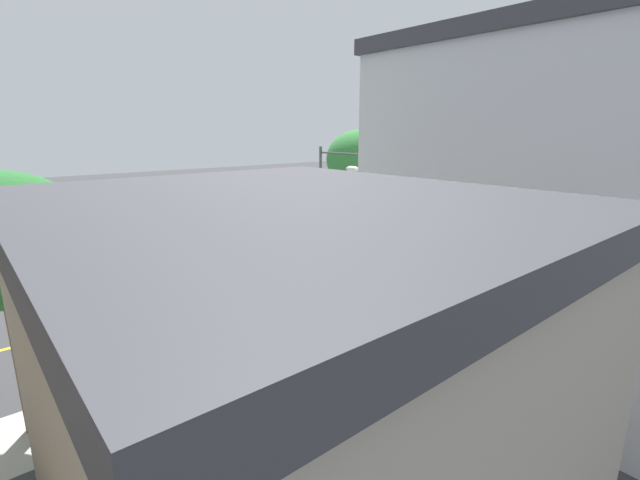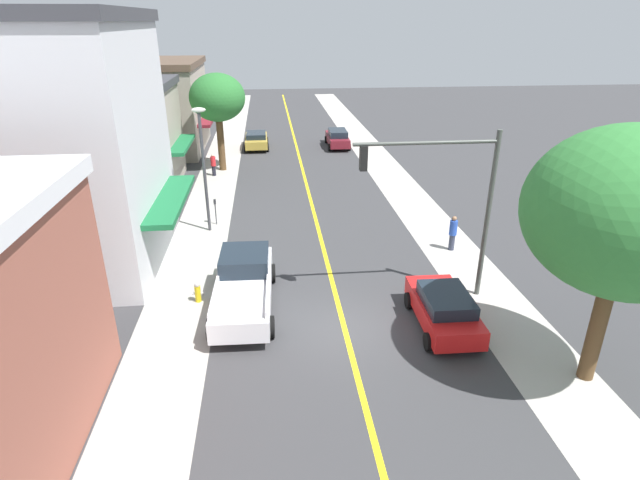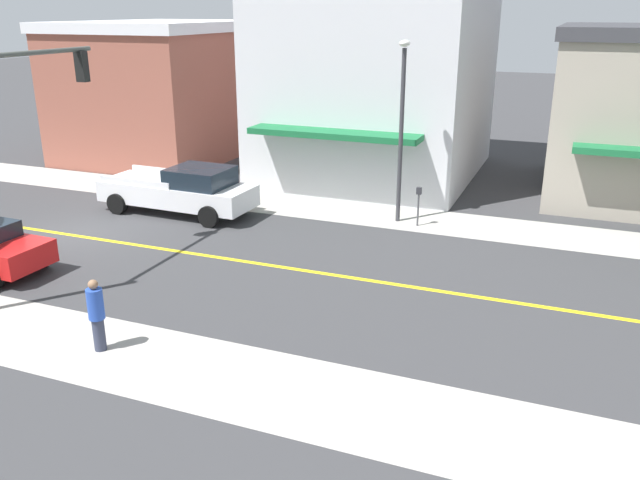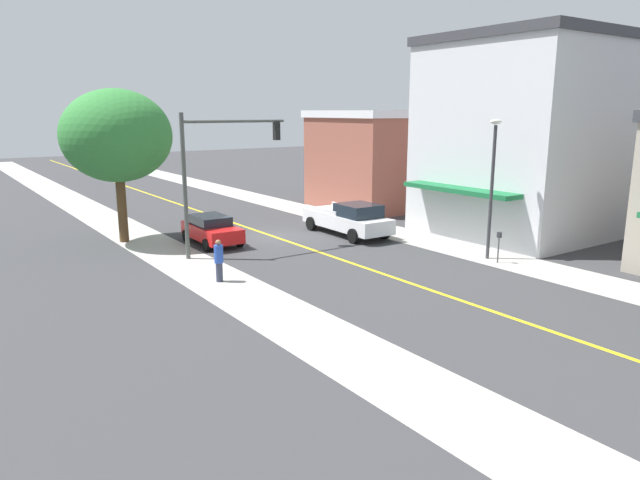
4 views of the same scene
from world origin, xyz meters
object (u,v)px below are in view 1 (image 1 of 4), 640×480
(pedestrian_red_shirt, at_px, (99,389))
(white_pickup_truck, at_px, (422,252))
(parking_meter, at_px, (332,295))
(pedestrian_blue_shirt, at_px, (270,233))
(street_tree_left_near, at_px, (360,159))
(fire_hydrant, at_px, (445,269))
(red_sedan_right_curb, at_px, (362,228))
(street_tree_right_corner, at_px, (4,242))
(street_lamp, at_px, (352,225))
(traffic_light_mast, at_px, (335,179))

(pedestrian_red_shirt, bearing_deg, white_pickup_truck, -32.58)
(parking_meter, distance_m, pedestrian_blue_shirt, 12.70)
(street_tree_left_near, height_order, pedestrian_red_shirt, street_tree_left_near)
(fire_hydrant, bearing_deg, red_sedan_right_curb, -16.86)
(fire_hydrant, bearing_deg, street_tree_left_near, -25.15)
(street_tree_right_corner, xyz_separation_m, street_lamp, (0.16, -12.01, -1.25))
(street_tree_right_corner, relative_size, fire_hydrant, 8.08)
(traffic_light_mast, bearing_deg, street_lamp, -38.90)
(street_lamp, height_order, red_sedan_right_curb, street_lamp)
(street_tree_right_corner, bearing_deg, pedestrian_red_shirt, -108.71)
(traffic_light_mast, bearing_deg, street_tree_left_near, 118.86)
(traffic_light_mast, height_order, street_lamp, traffic_light_mast)
(street_tree_right_corner, height_order, fire_hydrant, street_tree_right_corner)
(street_tree_left_near, distance_m, pedestrian_blue_shirt, 10.89)
(pedestrian_red_shirt, bearing_deg, street_lamp, -37.62)
(street_lamp, bearing_deg, white_pickup_truck, -74.87)
(parking_meter, bearing_deg, pedestrian_red_shirt, 95.73)
(street_tree_right_corner, distance_m, pedestrian_blue_shirt, 20.48)
(fire_hydrant, distance_m, street_lamp, 8.38)
(red_sedan_right_curb, height_order, pedestrian_blue_shirt, pedestrian_blue_shirt)
(parking_meter, height_order, pedestrian_red_shirt, pedestrian_red_shirt)
(parking_meter, distance_m, street_lamp, 3.19)
(pedestrian_blue_shirt, relative_size, pedestrian_red_shirt, 1.10)
(red_sedan_right_curb, bearing_deg, pedestrian_red_shirt, 27.14)
(traffic_light_mast, height_order, pedestrian_blue_shirt, traffic_light_mast)
(street_tree_right_corner, height_order, traffic_light_mast, street_tree_right_corner)
(red_sedan_right_curb, distance_m, pedestrian_blue_shirt, 7.08)
(street_lamp, distance_m, pedestrian_blue_shirt, 13.07)
(pedestrian_blue_shirt, bearing_deg, street_lamp, -93.27)
(street_lamp, relative_size, red_sedan_right_curb, 1.54)
(traffic_light_mast, distance_m, red_sedan_right_curb, 4.43)
(street_lamp, bearing_deg, traffic_light_mast, -38.90)
(street_lamp, bearing_deg, pedestrian_blue_shirt, -17.37)
(street_tree_left_near, distance_m, street_tree_right_corner, 28.81)
(street_tree_left_near, bearing_deg, street_tree_right_corner, 117.35)
(fire_hydrant, distance_m, red_sedan_right_curb, 9.61)
(fire_hydrant, height_order, red_sedan_right_curb, red_sedan_right_curb)
(pedestrian_blue_shirt, bearing_deg, traffic_light_mast, -11.28)
(street_tree_left_near, bearing_deg, traffic_light_mast, 118.86)
(street_tree_left_near, relative_size, pedestrian_red_shirt, 4.97)
(parking_meter, xyz_separation_m, white_pickup_truck, (1.87, -8.82, -0.01))
(street_tree_left_near, xyz_separation_m, pedestrian_red_shirt, (-13.76, 24.05, -4.75))
(white_pickup_truck, distance_m, pedestrian_blue_shirt, 10.81)
(traffic_light_mast, distance_m, pedestrian_red_shirt, 21.80)
(pedestrian_blue_shirt, bearing_deg, fire_hydrant, -58.25)
(red_sedan_right_curb, bearing_deg, street_tree_right_corner, 24.45)
(fire_hydrant, bearing_deg, traffic_light_mast, -3.25)
(street_tree_right_corner, bearing_deg, pedestrian_blue_shirt, -52.15)
(street_lamp, bearing_deg, street_tree_left_near, -46.08)
(pedestrian_blue_shirt, distance_m, pedestrian_red_shirt, 19.17)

